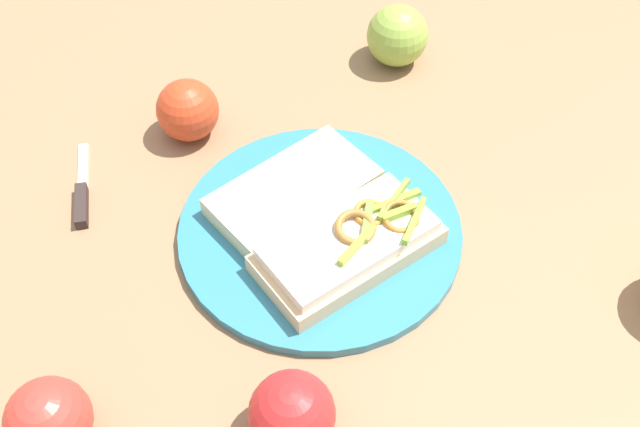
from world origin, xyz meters
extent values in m
plane|color=#946D4A|center=(0.00, 0.00, 0.00)|extent=(2.00, 2.00, 0.00)
cylinder|color=teal|center=(0.00, 0.00, 0.01)|extent=(0.28, 0.28, 0.01)
cube|color=#E0BE8B|center=(-0.02, -0.04, 0.02)|extent=(0.19, 0.15, 0.02)
cube|color=#F6E1CC|center=(-0.02, -0.04, 0.04)|extent=(0.18, 0.14, 0.01)
torus|color=#C4832C|center=(0.01, -0.05, 0.05)|extent=(0.04, 0.04, 0.01)
torus|color=#A96E2A|center=(0.02, -0.07, 0.05)|extent=(0.05, 0.05, 0.02)
torus|color=#A87132|center=(-0.01, -0.04, 0.05)|extent=(0.05, 0.05, 0.02)
cube|color=#83AA33|center=(0.02, -0.07, 0.05)|extent=(0.03, 0.03, 0.01)
cube|color=#88B634|center=(0.03, -0.06, 0.05)|extent=(0.05, 0.04, 0.01)
cube|color=#8DB935|center=(-0.03, -0.05, 0.05)|extent=(0.05, 0.01, 0.01)
cube|color=#7FA93A|center=(0.04, -0.06, 0.05)|extent=(0.06, 0.01, 0.01)
cube|color=#77A840|center=(0.00, -0.05, 0.05)|extent=(0.05, 0.02, 0.01)
cube|color=#82BA36|center=(0.02, -0.09, 0.05)|extent=(0.06, 0.01, 0.01)
cube|color=beige|center=(0.02, 0.04, 0.02)|extent=(0.19, 0.14, 0.02)
sphere|color=red|center=(-0.19, -0.08, 0.03)|extent=(0.07, 0.07, 0.07)
sphere|color=red|center=(0.06, 0.19, 0.03)|extent=(0.09, 0.09, 0.07)
sphere|color=red|center=(-0.29, 0.08, 0.03)|extent=(0.10, 0.10, 0.07)
sphere|color=#90B042|center=(0.28, 0.05, 0.04)|extent=(0.10, 0.10, 0.07)
cube|color=silver|center=(-0.04, 0.27, 0.00)|extent=(0.06, 0.05, 0.00)
cube|color=#312421|center=(-0.09, 0.23, 0.01)|extent=(0.05, 0.04, 0.01)
camera|label=1|loc=(-0.41, -0.22, 0.59)|focal=42.70mm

